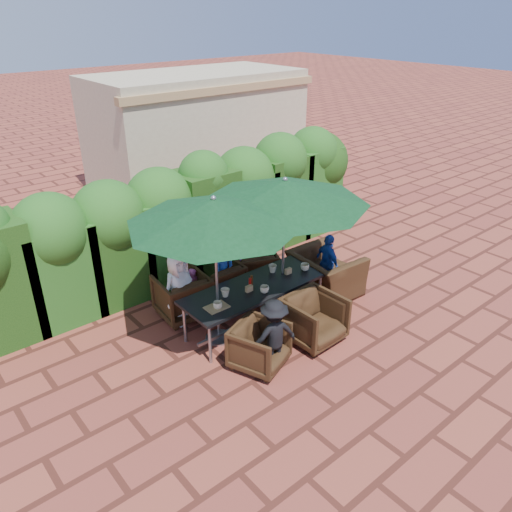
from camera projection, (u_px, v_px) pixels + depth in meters
ground at (261, 321)px, 8.59m from camera, size 80.00×80.00×0.00m
dining_table at (256, 290)px, 8.20m from camera, size 2.56×0.90×0.75m
umbrella_left at (214, 212)px, 7.14m from camera, size 2.61×2.61×2.46m
umbrella_right at (285, 192)px, 7.90m from camera, size 2.74×2.74×2.46m
chair_far_left at (182, 294)px, 8.56m from camera, size 0.90×0.85×0.85m
chair_far_mid at (218, 280)px, 9.05m from camera, size 0.83×0.78×0.81m
chair_far_right at (254, 266)px, 9.52m from camera, size 1.04×1.01×0.82m
chair_near_left at (260, 344)px, 7.36m from camera, size 0.95×0.92×0.77m
chair_near_right at (314, 317)px, 7.92m from camera, size 0.86×0.81×0.86m
chair_end_right at (326, 267)px, 9.25m from camera, size 0.87×1.26×1.05m
adult_far_left at (179, 288)px, 8.31m from camera, size 0.69×0.47×1.29m
adult_far_mid at (223, 271)px, 8.87m from camera, size 0.54×0.49×1.26m
adult_far_right at (258, 258)px, 9.45m from camera, size 0.63×0.47×1.16m
adult_near_left at (274, 335)px, 7.27m from camera, size 0.78×0.49×1.13m
adult_end_right at (328, 263)px, 9.31m from camera, size 0.47×0.72×1.13m
child_left at (194, 289)px, 8.80m from camera, size 0.29×0.24×0.77m
child_right at (242, 275)px, 9.29m from camera, size 0.33×0.30×0.74m
pedestrian_a at (193, 196)px, 11.97m from camera, size 1.49×1.19×1.54m
pedestrian_b at (228, 185)px, 12.70m from camera, size 0.84×0.64×1.54m
pedestrian_c at (253, 179)px, 13.12m from camera, size 1.03×1.00×1.54m
cup_a at (218, 305)px, 7.53m from camera, size 0.14×0.14×0.11m
cup_b at (225, 293)px, 7.84m from camera, size 0.14×0.14×0.13m
cup_c at (265, 289)px, 7.95m from camera, size 0.15×0.15×0.12m
cup_d at (273, 269)px, 8.56m from camera, size 0.14×0.14×0.13m
cup_e at (305, 267)px, 8.62m from camera, size 0.15×0.15×0.12m
ketchup_bottle at (250, 283)px, 8.08m from camera, size 0.04×0.04×0.17m
sauce_bottle at (252, 280)px, 8.16m from camera, size 0.04×0.04×0.17m
serving_tray at (217, 307)px, 7.57m from camera, size 0.35×0.25×0.02m
number_block_left at (249, 289)px, 7.99m from camera, size 0.12×0.06×0.10m
number_block_right at (288, 271)px, 8.51m from camera, size 0.12×0.06×0.10m
hedge_wall at (178, 211)px, 9.51m from camera, size 9.10×1.60×2.47m
building at (198, 129)px, 14.66m from camera, size 6.20×3.08×3.20m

